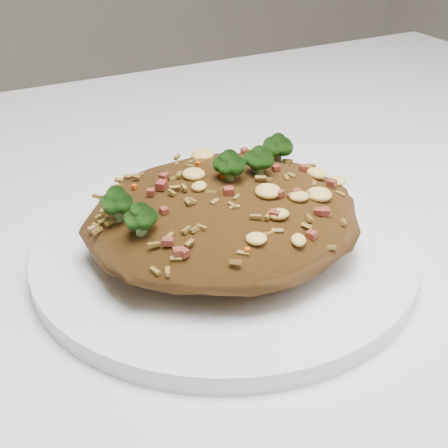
{
  "coord_description": "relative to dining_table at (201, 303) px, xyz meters",
  "views": [
    {
      "loc": [
        -0.19,
        -0.41,
        1.01
      ],
      "look_at": [
        -0.01,
        -0.06,
        0.78
      ],
      "focal_mm": 50.0,
      "sensor_mm": 36.0,
      "label": 1
    }
  ],
  "objects": [
    {
      "name": "dining_table",
      "position": [
        0.0,
        0.0,
        0.0
      ],
      "size": [
        1.2,
        0.8,
        0.75
      ],
      "color": "silver",
      "rests_on": "ground"
    },
    {
      "name": "plate",
      "position": [
        -0.01,
        -0.06,
        0.1
      ],
      "size": [
        0.28,
        0.28,
        0.01
      ],
      "primitive_type": "cylinder",
      "color": "white",
      "rests_on": "dining_table"
    },
    {
      "name": "fried_rice",
      "position": [
        -0.01,
        -0.06,
        0.13
      ],
      "size": [
        0.2,
        0.18,
        0.07
      ],
      "color": "brown",
      "rests_on": "plate"
    },
    {
      "name": "fork",
      "position": [
        0.05,
        -0.0,
        0.11
      ],
      "size": [
        0.14,
        0.11,
        0.0
      ],
      "rotation": [
        0.0,
        0.0,
        -0.61
      ],
      "color": "silver",
      "rests_on": "plate"
    }
  ]
}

